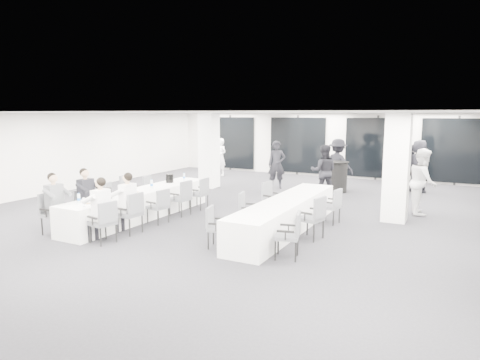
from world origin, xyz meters
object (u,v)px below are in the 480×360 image
object	(u,v)px
chair_main_right_mid	(160,204)
chair_side_left_far	(271,197)
chair_side_right_far	(333,204)
standing_guest_d	(411,165)
chair_side_left_mid	(247,209)
chair_side_right_near	(291,232)
chair_main_right_second	(132,211)
standing_guest_h	(423,177)
chair_main_right_far	(201,191)
banquet_table_side	(286,215)
chair_main_left_second	(84,205)
chair_main_left_mid	(111,197)
standing_guest_f	(401,161)
chair_main_right_fourth	(182,196)
ice_bucket_far	(170,178)
chair_main_left_fourth	(130,191)
chair_side_right_mid	(314,215)
banquet_table_main	(141,204)
chair_main_left_far	(151,188)
standing_guest_b	(324,168)
chair_side_left_near	(216,224)
cocktail_table	(337,177)
standing_guest_e	(419,163)
chair_main_left_near	(52,211)
chair_main_right_near	(105,220)
ice_bucket_near	(107,193)
standing_guest_g	(220,155)
standing_guest_c	(338,161)
standing_guest_a	(277,162)

from	to	relation	value
chair_main_right_mid	chair_side_left_far	xyz separation A→B (m)	(2.24, 1.93, 0.04)
chair_side_right_far	standing_guest_d	bearing A→B (deg)	-3.38
chair_side_left_mid	chair_side_right_near	size ratio (longest dim) A/B	1.00
chair_main_right_second	standing_guest_h	bearing A→B (deg)	-44.65
chair_main_right_second	chair_main_right_far	distance (m)	2.97
banquet_table_side	chair_main_left_second	size ratio (longest dim) A/B	5.73
chair_main_left_mid	standing_guest_f	world-z (taller)	standing_guest_f
chair_main_right_fourth	ice_bucket_far	size ratio (longest dim) A/B	3.76
chair_main_left_fourth	standing_guest_d	world-z (taller)	standing_guest_d
banquet_table_side	standing_guest_f	size ratio (longest dim) A/B	2.63
chair_main_right_mid	chair_side_right_mid	world-z (taller)	chair_side_right_mid
chair_main_left_fourth	banquet_table_main	bearing A→B (deg)	43.84
banquet_table_main	chair_side_right_near	xyz separation A→B (m)	(4.73, -1.22, 0.15)
chair_main_left_far	standing_guest_b	bearing A→B (deg)	119.46
chair_side_left_near	chair_side_right_far	xyz separation A→B (m)	(1.65, 3.03, 0.02)
cocktail_table	standing_guest_e	bearing A→B (deg)	26.79
chair_main_right_mid	chair_side_left_near	world-z (taller)	chair_main_right_mid
chair_main_left_fourth	chair_main_right_mid	world-z (taller)	chair_main_left_fourth
standing_guest_e	banquet_table_main	bearing A→B (deg)	113.30
cocktail_table	standing_guest_d	size ratio (longest dim) A/B	0.57
chair_main_right_mid	chair_main_right_far	distance (m)	1.92
chair_main_left_mid	chair_main_left_near	bearing A→B (deg)	-13.90
standing_guest_b	chair_main_right_fourth	bearing A→B (deg)	40.56
chair_main_left_second	chair_side_left_far	world-z (taller)	chair_side_left_far
chair_main_left_near	chair_side_right_far	size ratio (longest dim) A/B	1.07
chair_main_left_near	chair_main_left_second	xyz separation A→B (m)	(0.01, 0.96, -0.05)
chair_main_left_mid	chair_main_right_fourth	world-z (taller)	chair_main_right_fourth
cocktail_table	chair_main_right_near	bearing A→B (deg)	-108.72
standing_guest_f	ice_bucket_near	world-z (taller)	standing_guest_f
chair_main_right_fourth	chair_main_right_second	bearing A→B (deg)	-176.47
chair_side_right_mid	standing_guest_f	distance (m)	8.83
chair_main_left_near	chair_main_right_mid	distance (m)	2.52
banquet_table_main	chair_main_right_near	xyz separation A→B (m)	(0.83, -2.15, 0.16)
chair_side_left_far	chair_main_left_near	bearing A→B (deg)	-36.69
banquet_table_main	standing_guest_g	xyz separation A→B (m)	(-2.10, 7.91, 0.57)
chair_main_right_far	standing_guest_h	distance (m)	6.27
chair_main_left_near	chair_main_left_fourth	size ratio (longest dim) A/B	0.92
standing_guest_f	standing_guest_d	bearing A→B (deg)	121.57
chair_side_right_near	standing_guest_g	size ratio (longest dim) A/B	0.48
chair_main_right_far	standing_guest_d	xyz separation A→B (m)	(5.14, 5.89, 0.43)
chair_main_right_mid	standing_guest_c	xyz separation A→B (m)	(2.67, 7.13, 0.55)
chair_main_left_second	standing_guest_g	xyz separation A→B (m)	(-1.27, 9.09, 0.45)
chair_main_left_far	standing_guest_d	size ratio (longest dim) A/B	0.48
chair_main_left_near	chair_side_right_far	bearing A→B (deg)	119.38
chair_main_left_second	standing_guest_b	size ratio (longest dim) A/B	0.44
standing_guest_a	standing_guest_e	distance (m)	5.02
chair_side_left_near	chair_side_left_far	world-z (taller)	chair_side_left_far
chair_main_right_second	cocktail_table	bearing A→B (deg)	-17.57
standing_guest_c	chair_main_right_mid	bearing A→B (deg)	82.80
chair_side_left_mid	standing_guest_e	distance (m)	7.97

